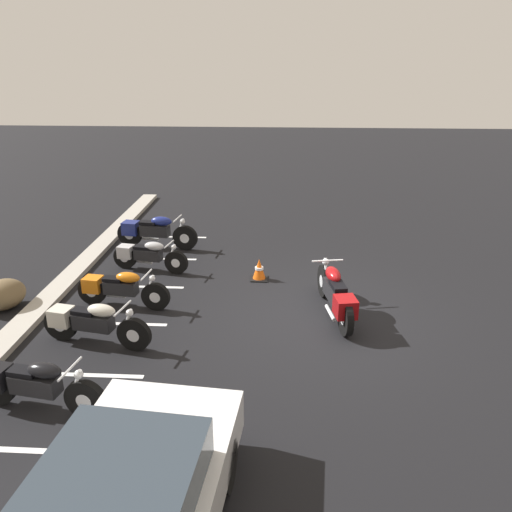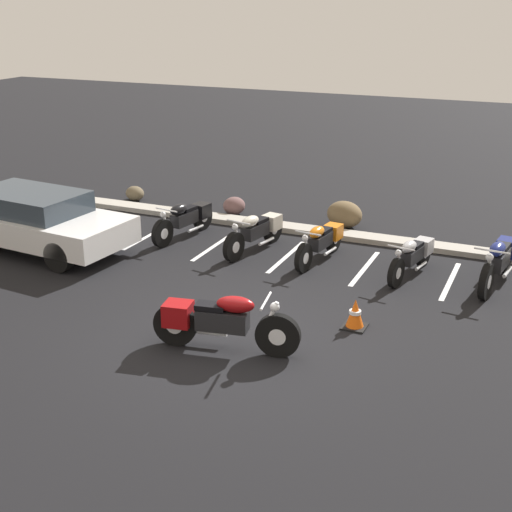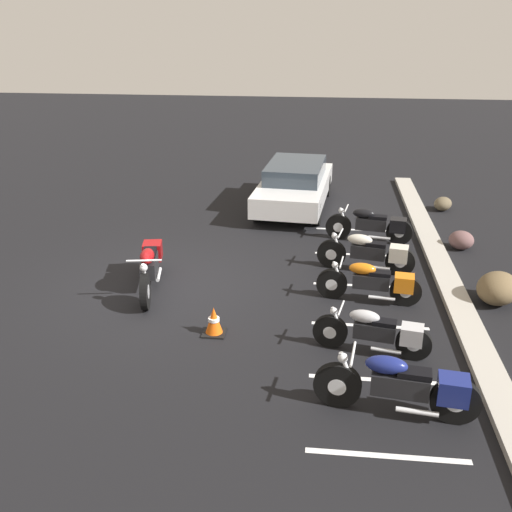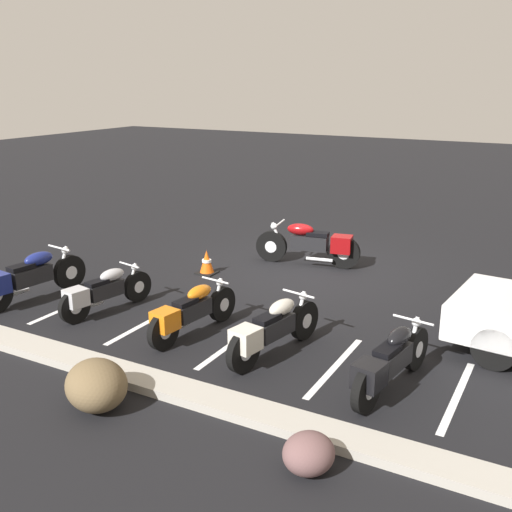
{
  "view_description": "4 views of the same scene",
  "coord_description": "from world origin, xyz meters",
  "px_view_note": "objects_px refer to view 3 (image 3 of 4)",
  "views": [
    {
      "loc": [
        -9.01,
        0.8,
        4.87
      ],
      "look_at": [
        0.96,
        1.37,
        0.91
      ],
      "focal_mm": 35.0,
      "sensor_mm": 36.0,
      "label": 1
    },
    {
      "loc": [
        4.58,
        -9.25,
        5.26
      ],
      "look_at": [
        -0.13,
        1.56,
        0.92
      ],
      "focal_mm": 50.0,
      "sensor_mm": 36.0,
      "label": 2
    },
    {
      "loc": [
        10.87,
        3.08,
        5.26
      ],
      "look_at": [
        -0.28,
        1.85,
        0.67
      ],
      "focal_mm": 42.0,
      "sensor_mm": 36.0,
      "label": 3
    },
    {
      "loc": [
        -5.02,
        11.53,
        4.03
      ],
      "look_at": [
        0.65,
        1.19,
        0.51
      ],
      "focal_mm": 42.0,
      "sensor_mm": 36.0,
      "label": 4
    }
  ],
  "objects_px": {
    "parked_bike_1": "(371,253)",
    "traffic_cone": "(214,322)",
    "parked_bike_0": "(373,225)",
    "landscape_rock_0": "(443,204)",
    "motorcycle_maroon_featured": "(150,265)",
    "landscape_rock_2": "(498,288)",
    "parked_bike_2": "(374,282)",
    "car_white": "(295,184)",
    "landscape_rock_1": "(461,240)",
    "parked_bike_4": "(405,386)",
    "parked_bike_3": "(378,332)"
  },
  "relations": [
    {
      "from": "landscape_rock_0",
      "to": "parked_bike_2",
      "type": "bearing_deg",
      "value": -21.25
    },
    {
      "from": "parked_bike_0",
      "to": "car_white",
      "type": "xyz_separation_m",
      "value": [
        -2.61,
        -2.05,
        0.24
      ]
    },
    {
      "from": "landscape_rock_2",
      "to": "parked_bike_3",
      "type": "bearing_deg",
      "value": -48.81
    },
    {
      "from": "motorcycle_maroon_featured",
      "to": "parked_bike_4",
      "type": "xyz_separation_m",
      "value": [
        3.72,
        4.64,
        -0.02
      ]
    },
    {
      "from": "parked_bike_2",
      "to": "traffic_cone",
      "type": "distance_m",
      "value": 3.26
    },
    {
      "from": "car_white",
      "to": "landscape_rock_2",
      "type": "relative_size",
      "value": 4.8
    },
    {
      "from": "traffic_cone",
      "to": "parked_bike_3",
      "type": "bearing_deg",
      "value": 82.45
    },
    {
      "from": "motorcycle_maroon_featured",
      "to": "landscape_rock_2",
      "type": "relative_size",
      "value": 2.54
    },
    {
      "from": "landscape_rock_1",
      "to": "landscape_rock_0",
      "type": "bearing_deg",
      "value": 178.12
    },
    {
      "from": "car_white",
      "to": "landscape_rock_0",
      "type": "height_order",
      "value": "car_white"
    },
    {
      "from": "parked_bike_2",
      "to": "car_white",
      "type": "xyz_separation_m",
      "value": [
        -5.95,
        -1.84,
        0.26
      ]
    },
    {
      "from": "parked_bike_1",
      "to": "parked_bike_3",
      "type": "bearing_deg",
      "value": 99.05
    },
    {
      "from": "motorcycle_maroon_featured",
      "to": "parked_bike_0",
      "type": "height_order",
      "value": "motorcycle_maroon_featured"
    },
    {
      "from": "parked_bike_4",
      "to": "landscape_rock_0",
      "type": "bearing_deg",
      "value": -95.31
    },
    {
      "from": "parked_bike_1",
      "to": "parked_bike_2",
      "type": "xyz_separation_m",
      "value": [
        1.49,
        -0.03,
        -0.02
      ]
    },
    {
      "from": "landscape_rock_0",
      "to": "traffic_cone",
      "type": "height_order",
      "value": "traffic_cone"
    },
    {
      "from": "parked_bike_4",
      "to": "landscape_rock_1",
      "type": "relative_size",
      "value": 3.93
    },
    {
      "from": "motorcycle_maroon_featured",
      "to": "parked_bike_1",
      "type": "bearing_deg",
      "value": 96.2
    },
    {
      "from": "landscape_rock_1",
      "to": "landscape_rock_2",
      "type": "xyz_separation_m",
      "value": [
        2.88,
        0.09,
        0.09
      ]
    },
    {
      "from": "parked_bike_4",
      "to": "landscape_rock_0",
      "type": "xyz_separation_m",
      "value": [
        -9.66,
        2.22,
        -0.29
      ]
    },
    {
      "from": "car_white",
      "to": "motorcycle_maroon_featured",
      "type": "bearing_deg",
      "value": -19.46
    },
    {
      "from": "parked_bike_2",
      "to": "parked_bike_3",
      "type": "distance_m",
      "value": 1.93
    },
    {
      "from": "parked_bike_1",
      "to": "landscape_rock_2",
      "type": "distance_m",
      "value": 2.67
    },
    {
      "from": "parked_bike_0",
      "to": "parked_bike_3",
      "type": "xyz_separation_m",
      "value": [
        5.27,
        -0.29,
        -0.03
      ]
    },
    {
      "from": "parked_bike_2",
      "to": "traffic_cone",
      "type": "relative_size",
      "value": 3.95
    },
    {
      "from": "landscape_rock_0",
      "to": "landscape_rock_2",
      "type": "relative_size",
      "value": 0.63
    },
    {
      "from": "parked_bike_1",
      "to": "landscape_rock_0",
      "type": "relative_size",
      "value": 3.58
    },
    {
      "from": "motorcycle_maroon_featured",
      "to": "landscape_rock_2",
      "type": "distance_m",
      "value": 6.86
    },
    {
      "from": "parked_bike_1",
      "to": "traffic_cone",
      "type": "height_order",
      "value": "parked_bike_1"
    },
    {
      "from": "parked_bike_1",
      "to": "car_white",
      "type": "bearing_deg",
      "value": -56.36
    },
    {
      "from": "landscape_rock_1",
      "to": "landscape_rock_2",
      "type": "height_order",
      "value": "landscape_rock_2"
    },
    {
      "from": "landscape_rock_2",
      "to": "landscape_rock_1",
      "type": "bearing_deg",
      "value": -178.12
    },
    {
      "from": "car_white",
      "to": "landscape_rock_1",
      "type": "height_order",
      "value": "car_white"
    },
    {
      "from": "parked_bike_2",
      "to": "landscape_rock_0",
      "type": "xyz_separation_m",
      "value": [
        -6.12,
        2.38,
        -0.23
      ]
    },
    {
      "from": "motorcycle_maroon_featured",
      "to": "landscape_rock_1",
      "type": "height_order",
      "value": "motorcycle_maroon_featured"
    },
    {
      "from": "parked_bike_4",
      "to": "landscape_rock_2",
      "type": "bearing_deg",
      "value": -112.92
    },
    {
      "from": "parked_bike_2",
      "to": "motorcycle_maroon_featured",
      "type": "bearing_deg",
      "value": 5.0
    },
    {
      "from": "parked_bike_1",
      "to": "parked_bike_2",
      "type": "distance_m",
      "value": 1.49
    },
    {
      "from": "car_white",
      "to": "parked_bike_0",
      "type": "bearing_deg",
      "value": 43.42
    },
    {
      "from": "parked_bike_0",
      "to": "landscape_rock_0",
      "type": "distance_m",
      "value": 3.53
    },
    {
      "from": "parked_bike_1",
      "to": "parked_bike_0",
      "type": "bearing_deg",
      "value": -84.81
    },
    {
      "from": "parked_bike_4",
      "to": "traffic_cone",
      "type": "height_order",
      "value": "parked_bike_4"
    },
    {
      "from": "parked_bike_2",
      "to": "car_white",
      "type": "relative_size",
      "value": 0.45
    },
    {
      "from": "traffic_cone",
      "to": "parked_bike_1",
      "type": "bearing_deg",
      "value": 136.49
    },
    {
      "from": "landscape_rock_1",
      "to": "traffic_cone",
      "type": "distance_m",
      "value": 6.94
    },
    {
      "from": "landscape_rock_1",
      "to": "parked_bike_2",
      "type": "bearing_deg",
      "value": -36.37
    },
    {
      "from": "parked_bike_0",
      "to": "landscape_rock_1",
      "type": "xyz_separation_m",
      "value": [
        0.24,
        2.06,
        -0.22
      ]
    },
    {
      "from": "landscape_rock_1",
      "to": "parked_bike_4",
      "type": "bearing_deg",
      "value": -17.74
    },
    {
      "from": "landscape_rock_0",
      "to": "landscape_rock_1",
      "type": "relative_size",
      "value": 1.01
    },
    {
      "from": "parked_bike_1",
      "to": "landscape_rock_2",
      "type": "bearing_deg",
      "value": 162.44
    }
  ]
}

